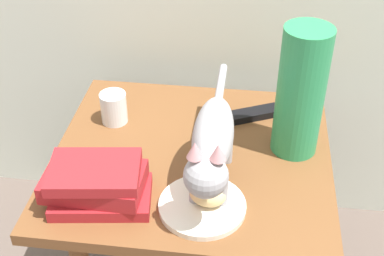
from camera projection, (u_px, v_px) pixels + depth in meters
side_table at (192, 177)px, 1.36m from camera, size 0.68×0.63×0.53m
plate at (202, 206)px, 1.16m from camera, size 0.19×0.19×0.01m
bread_roll at (208, 194)px, 1.14m from camera, size 0.09×0.07×0.05m
cat at (212, 144)px, 1.13m from camera, size 0.09×0.48×0.23m
book_stack at (96, 184)px, 1.15m from camera, size 0.24×0.16×0.10m
green_vase at (301, 93)px, 1.23m from camera, size 0.11×0.11×0.33m
candle_jar at (114, 109)px, 1.40m from camera, size 0.07×0.07×0.08m
tv_remote at (253, 114)px, 1.43m from camera, size 0.15×0.10×0.02m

